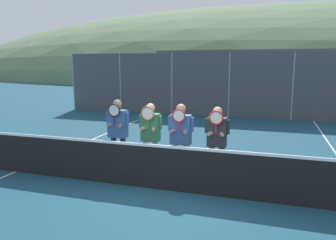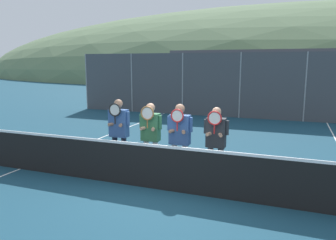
{
  "view_description": "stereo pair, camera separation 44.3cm",
  "coord_description": "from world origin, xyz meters",
  "px_view_note": "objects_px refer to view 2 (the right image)",
  "views": [
    {
      "loc": [
        2.0,
        -6.2,
        2.64
      ],
      "look_at": [
        -0.28,
        0.98,
        1.32
      ],
      "focal_mm": 35.0,
      "sensor_mm": 36.0,
      "label": 1
    },
    {
      "loc": [
        2.42,
        -6.06,
        2.64
      ],
      "look_at": [
        -0.28,
        0.98,
        1.32
      ],
      "focal_mm": 35.0,
      "sensor_mm": 36.0,
      "label": 2
    }
  ],
  "objects_px": {
    "player_center_left": "(150,132)",
    "player_rightmost": "(216,139)",
    "player_center_right": "(180,135)",
    "car_left_of_center": "(260,93)",
    "player_leftmost": "(119,128)",
    "car_far_left": "(183,91)"
  },
  "relations": [
    {
      "from": "player_center_left",
      "to": "player_rightmost",
      "type": "xyz_separation_m",
      "value": [
        1.57,
        -0.01,
        -0.02
      ]
    },
    {
      "from": "player_center_right",
      "to": "player_center_left",
      "type": "bearing_deg",
      "value": 169.79
    },
    {
      "from": "player_center_right",
      "to": "car_left_of_center",
      "type": "distance_m",
      "value": 12.39
    },
    {
      "from": "player_leftmost",
      "to": "car_far_left",
      "type": "distance_m",
      "value": 12.64
    },
    {
      "from": "player_leftmost",
      "to": "player_center_left",
      "type": "relative_size",
      "value": 1.03
    },
    {
      "from": "player_rightmost",
      "to": "car_left_of_center",
      "type": "distance_m",
      "value": 12.25
    },
    {
      "from": "player_center_left",
      "to": "player_center_right",
      "type": "xyz_separation_m",
      "value": [
        0.78,
        -0.14,
        0.02
      ]
    },
    {
      "from": "player_rightmost",
      "to": "car_far_left",
      "type": "height_order",
      "value": "car_far_left"
    },
    {
      "from": "player_center_right",
      "to": "car_far_left",
      "type": "bearing_deg",
      "value": 107.98
    },
    {
      "from": "car_far_left",
      "to": "car_left_of_center",
      "type": "bearing_deg",
      "value": -1.99
    },
    {
      "from": "player_center_right",
      "to": "car_far_left",
      "type": "distance_m",
      "value": 13.18
    },
    {
      "from": "player_center_left",
      "to": "player_rightmost",
      "type": "bearing_deg",
      "value": -0.34
    },
    {
      "from": "car_far_left",
      "to": "car_left_of_center",
      "type": "xyz_separation_m",
      "value": [
        4.64,
        -0.16,
        0.06
      ]
    },
    {
      "from": "player_leftmost",
      "to": "car_left_of_center",
      "type": "height_order",
      "value": "car_left_of_center"
    },
    {
      "from": "player_leftmost",
      "to": "player_center_left",
      "type": "distance_m",
      "value": 0.85
    },
    {
      "from": "car_far_left",
      "to": "car_left_of_center",
      "type": "height_order",
      "value": "car_left_of_center"
    },
    {
      "from": "car_far_left",
      "to": "player_leftmost",
      "type": "bearing_deg",
      "value": -78.84
    },
    {
      "from": "player_center_right",
      "to": "player_leftmost",
      "type": "bearing_deg",
      "value": 175.26
    },
    {
      "from": "player_leftmost",
      "to": "player_rightmost",
      "type": "xyz_separation_m",
      "value": [
        2.41,
        -0.0,
        -0.05
      ]
    },
    {
      "from": "player_center_left",
      "to": "player_rightmost",
      "type": "height_order",
      "value": "player_center_left"
    },
    {
      "from": "player_leftmost",
      "to": "player_center_right",
      "type": "distance_m",
      "value": 1.63
    },
    {
      "from": "player_center_right",
      "to": "car_left_of_center",
      "type": "height_order",
      "value": "car_left_of_center"
    }
  ]
}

